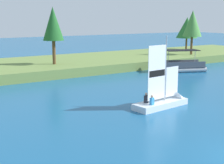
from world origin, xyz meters
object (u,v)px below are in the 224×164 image
(shoreline_tree_centre, at_px, (187,28))
(pontoon_boat, at_px, (181,66))
(shoreline_tree_midleft, at_px, (192,24))
(sailboat, at_px, (168,100))
(shoreline_tree_left, at_px, (53,24))

(shoreline_tree_centre, distance_m, pontoon_boat, 17.99)
(shoreline_tree_midleft, height_order, sailboat, shoreline_tree_midleft)
(sailboat, bearing_deg, pontoon_boat, 35.56)
(shoreline_tree_midleft, bearing_deg, sailboat, -139.43)
(shoreline_tree_centre, bearing_deg, shoreline_tree_midleft, -129.47)
(shoreline_tree_midleft, bearing_deg, shoreline_tree_left, 176.57)
(shoreline_tree_centre, height_order, pontoon_boat, shoreline_tree_centre)
(shoreline_tree_centre, height_order, sailboat, shoreline_tree_centre)
(pontoon_boat, bearing_deg, shoreline_tree_left, 172.95)
(shoreline_tree_midleft, height_order, shoreline_tree_centre, shoreline_tree_midleft)
(shoreline_tree_midleft, xyz_separation_m, pontoon_boat, (-7.90, -6.10, -4.99))
(sailboat, relative_size, pontoon_boat, 0.92)
(shoreline_tree_left, distance_m, shoreline_tree_centre, 26.73)
(shoreline_tree_centre, relative_size, pontoon_boat, 0.89)
(pontoon_boat, bearing_deg, shoreline_tree_centre, 64.74)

